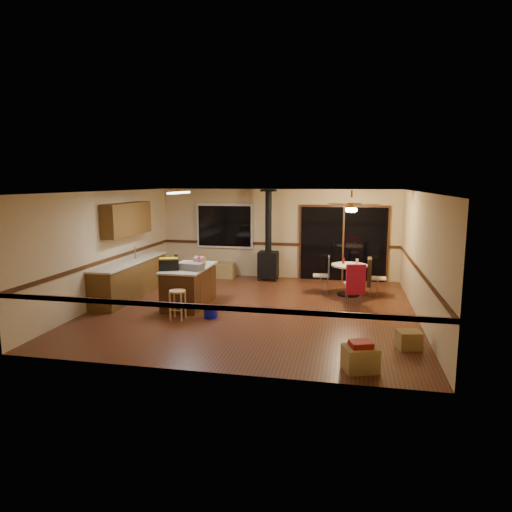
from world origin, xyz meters
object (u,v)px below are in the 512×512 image
(bar_stool, at_px, (178,305))
(box_under_window, at_px, (225,270))
(chair_right, at_px, (370,272))
(box_corner_b, at_px, (409,340))
(blue_bucket, at_px, (211,312))
(toolbox_black, at_px, (169,265))
(box_corner_a, at_px, (360,359))
(kitchen_island, at_px, (189,286))
(toolbox_grey, at_px, (192,266))
(chair_near, at_px, (355,279))
(dining_table, at_px, (349,274))
(chair_left, at_px, (325,270))
(wood_stove, at_px, (268,255))

(bar_stool, bearing_deg, box_under_window, 91.87)
(chair_right, height_order, box_corner_b, chair_right)
(bar_stool, distance_m, blue_bucket, 0.70)
(bar_stool, relative_size, chair_right, 0.87)
(toolbox_black, distance_m, box_corner_a, 4.87)
(bar_stool, distance_m, chair_right, 4.88)
(kitchen_island, bearing_deg, bar_stool, -83.03)
(chair_right, xyz_separation_m, box_under_window, (-4.11, 1.35, -0.38))
(toolbox_black, bearing_deg, toolbox_grey, 10.94)
(kitchen_island, xyz_separation_m, chair_near, (3.73, 0.82, 0.14))
(toolbox_black, height_order, chair_near, toolbox_black)
(blue_bucket, relative_size, box_under_window, 0.50)
(toolbox_grey, height_order, toolbox_black, toolbox_black)
(blue_bucket, bearing_deg, toolbox_grey, 138.48)
(toolbox_grey, height_order, dining_table, toolbox_grey)
(toolbox_grey, xyz_separation_m, toolbox_black, (-0.50, -0.10, 0.04))
(box_corner_b, bearing_deg, chair_left, 113.70)
(kitchen_island, distance_m, chair_right, 4.46)
(box_under_window, relative_size, box_corner_a, 1.13)
(chair_right, bearing_deg, wood_stove, 155.16)
(chair_right, bearing_deg, box_corner_b, -82.16)
(chair_left, bearing_deg, toolbox_black, -145.75)
(wood_stove, bearing_deg, box_under_window, 177.81)
(chair_near, relative_size, box_corner_b, 1.86)
(chair_left, height_order, box_corner_a, chair_left)
(box_under_window, bearing_deg, chair_near, -31.44)
(blue_bucket, height_order, chair_right, chair_right)
(chair_near, bearing_deg, bar_stool, -152.33)
(kitchen_island, height_order, wood_stove, wood_stove)
(chair_near, bearing_deg, box_under_window, 148.56)
(toolbox_black, relative_size, bar_stool, 0.70)
(kitchen_island, distance_m, toolbox_grey, 0.66)
(toolbox_grey, height_order, blue_bucket, toolbox_grey)
(blue_bucket, height_order, dining_table, dining_table)
(kitchen_island, xyz_separation_m, box_under_window, (-0.01, 3.10, -0.23))
(box_corner_b, bearing_deg, box_corner_a, -126.81)
(kitchen_island, relative_size, wood_stove, 0.67)
(kitchen_island, xyz_separation_m, blue_bucket, (0.76, -0.84, -0.34))
(chair_near, height_order, box_corner_b, chair_near)
(kitchen_island, xyz_separation_m, toolbox_grey, (0.20, -0.34, 0.52))
(kitchen_island, relative_size, box_corner_b, 4.46)
(kitchen_island, xyz_separation_m, chair_left, (2.99, 1.80, 0.14))
(chair_near, height_order, box_under_window, chair_near)
(dining_table, distance_m, chair_near, 0.89)
(kitchen_island, distance_m, bar_stool, 1.09)
(toolbox_grey, distance_m, bar_stool, 0.99)
(dining_table, height_order, box_under_window, dining_table)
(toolbox_black, relative_size, box_corner_a, 0.87)
(dining_table, relative_size, chair_near, 1.27)
(chair_left, relative_size, chair_near, 0.74)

